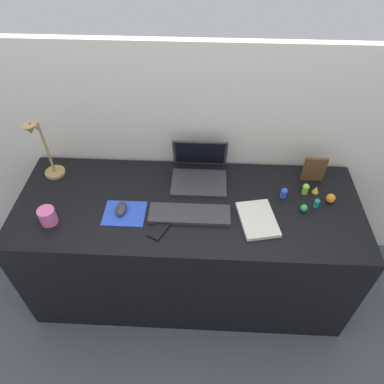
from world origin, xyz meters
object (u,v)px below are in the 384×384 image
(laptop, at_px, (199,169))
(keyboard, at_px, (190,214))
(cell_phone, at_px, (160,229))
(toy_figurine_teal, at_px, (317,203))
(toy_figurine_yellow, at_px, (316,190))
(picture_frame, at_px, (314,169))
(toy_figurine_orange, at_px, (331,198))
(toy_figurine_blue, at_px, (284,193))
(mouse, at_px, (121,209))
(desk_lamp, at_px, (44,152))
(coffee_mug, at_px, (48,216))
(toy_figurine_green, at_px, (304,208))
(notebook_pad, at_px, (258,219))
(toy_figurine_lime, at_px, (306,189))

(laptop, relative_size, keyboard, 0.73)
(cell_phone, distance_m, toy_figurine_teal, 0.81)
(toy_figurine_yellow, bearing_deg, picture_frame, 92.34)
(toy_figurine_orange, bearing_deg, toy_figurine_blue, 173.91)
(toy_figurine_orange, bearing_deg, mouse, -173.61)
(toy_figurine_blue, relative_size, toy_figurine_teal, 1.12)
(desk_lamp, xyz_separation_m, toy_figurine_blue, (1.27, -0.09, -0.15))
(coffee_mug, distance_m, toy_figurine_orange, 1.43)
(desk_lamp, bearing_deg, cell_phone, -28.26)
(cell_phone, height_order, toy_figurine_yellow, toy_figurine_yellow)
(toy_figurine_green, bearing_deg, keyboard, -173.94)
(laptop, height_order, picture_frame, laptop)
(cell_phone, relative_size, toy_figurine_green, 3.16)
(notebook_pad, bearing_deg, toy_figurine_teal, 8.57)
(toy_figurine_green, relative_size, toy_figurine_blue, 0.68)
(keyboard, relative_size, toy_figurine_lime, 6.43)
(coffee_mug, height_order, toy_figurine_green, coffee_mug)
(cell_phone, xyz_separation_m, toy_figurine_orange, (0.87, 0.23, 0.02))
(notebook_pad, bearing_deg, keyboard, 165.96)
(toy_figurine_lime, bearing_deg, cell_phone, -158.85)
(toy_figurine_yellow, bearing_deg, toy_figurine_lime, -170.35)
(toy_figurine_green, xyz_separation_m, toy_figurine_teal, (0.07, 0.03, 0.01))
(keyboard, xyz_separation_m, coffee_mug, (-0.69, -0.08, 0.03))
(toy_figurine_green, bearing_deg, laptop, 156.77)
(mouse, bearing_deg, coffee_mug, -165.82)
(mouse, xyz_separation_m, toy_figurine_teal, (1.00, 0.08, 0.01))
(notebook_pad, bearing_deg, coffee_mug, 172.11)
(coffee_mug, bearing_deg, mouse, 14.18)
(toy_figurine_orange, xyz_separation_m, toy_figurine_teal, (-0.08, -0.04, 0.00))
(mouse, distance_m, picture_frame, 1.05)
(toy_figurine_teal, bearing_deg, notebook_pad, -160.28)
(laptop, bearing_deg, toy_figurine_lime, -10.29)
(laptop, relative_size, coffee_mug, 3.52)
(laptop, bearing_deg, toy_figurine_blue, -16.84)
(laptop, height_order, desk_lamp, desk_lamp)
(cell_phone, height_order, desk_lamp, desk_lamp)
(toy_figurine_yellow, bearing_deg, toy_figurine_orange, -48.43)
(toy_figurine_green, bearing_deg, toy_figurine_lime, 77.79)
(desk_lamp, xyz_separation_m, toy_figurine_green, (1.35, -0.18, -0.16))
(picture_frame, distance_m, coffee_mug, 1.40)
(laptop, xyz_separation_m, keyboard, (-0.04, -0.29, -0.04))
(mouse, xyz_separation_m, coffee_mug, (-0.34, -0.09, 0.02))
(mouse, relative_size, coffee_mug, 1.13)
(notebook_pad, bearing_deg, toy_figurine_orange, 9.82)
(desk_lamp, relative_size, toy_figurine_lime, 6.23)
(desk_lamp, distance_m, toy_figurine_teal, 1.44)
(desk_lamp, relative_size, toy_figurine_yellow, 10.17)
(keyboard, xyz_separation_m, desk_lamp, (-0.78, 0.24, 0.17))
(laptop, height_order, toy_figurine_lime, laptop)
(coffee_mug, height_order, toy_figurine_teal, coffee_mug)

